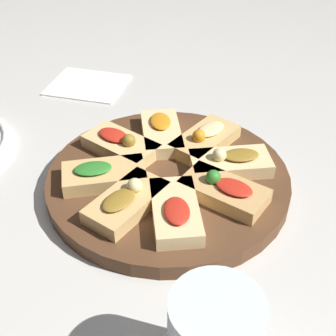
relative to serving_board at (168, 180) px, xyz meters
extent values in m
plane|color=beige|center=(0.00, 0.00, -0.01)|extent=(3.00, 3.00, 0.00)
cylinder|color=#51331E|center=(0.00, 0.00, 0.00)|extent=(0.32, 0.32, 0.02)
cube|color=#E5C689|center=(-0.04, 0.07, 0.02)|extent=(0.10, 0.12, 0.02)
ellipsoid|color=red|center=(-0.05, 0.08, 0.03)|extent=(0.05, 0.06, 0.01)
cube|color=tan|center=(-0.08, 0.01, 0.02)|extent=(0.11, 0.07, 0.02)
ellipsoid|color=red|center=(-0.09, 0.02, 0.03)|extent=(0.05, 0.04, 0.01)
sphere|color=#2D7A28|center=(-0.07, 0.01, 0.03)|extent=(0.02, 0.02, 0.02)
cube|color=#E5C689|center=(-0.07, -0.04, 0.02)|extent=(0.12, 0.10, 0.02)
ellipsoid|color=olive|center=(-0.08, -0.05, 0.03)|extent=(0.06, 0.05, 0.01)
sphere|color=beige|center=(-0.06, -0.04, 0.03)|extent=(0.02, 0.02, 0.02)
cube|color=tan|center=(-0.02, -0.08, 0.02)|extent=(0.08, 0.11, 0.02)
ellipsoid|color=beige|center=(-0.02, -0.09, 0.03)|extent=(0.04, 0.05, 0.01)
sphere|color=orange|center=(-0.02, -0.07, 0.03)|extent=(0.02, 0.02, 0.02)
cube|color=#E5C689|center=(0.04, -0.07, 0.02)|extent=(0.10, 0.12, 0.02)
ellipsoid|color=orange|center=(0.05, -0.08, 0.03)|extent=(0.05, 0.06, 0.01)
cube|color=#DBB775|center=(0.08, -0.02, 0.02)|extent=(0.11, 0.07, 0.02)
ellipsoid|color=red|center=(0.09, -0.02, 0.03)|extent=(0.05, 0.04, 0.01)
sphere|color=olive|center=(0.07, -0.01, 0.03)|extent=(0.02, 0.02, 0.02)
cube|color=tan|center=(0.07, 0.05, 0.02)|extent=(0.12, 0.10, 0.02)
ellipsoid|color=#2D7A28|center=(0.08, 0.06, 0.03)|extent=(0.06, 0.05, 0.01)
cube|color=tan|center=(0.01, 0.08, 0.02)|extent=(0.07, 0.11, 0.02)
ellipsoid|color=olive|center=(0.02, 0.09, 0.03)|extent=(0.04, 0.05, 0.01)
sphere|color=beige|center=(0.01, 0.07, 0.03)|extent=(0.02, 0.02, 0.02)
cube|color=white|center=(0.26, -0.19, -0.01)|extent=(0.15, 0.13, 0.01)
camera|label=1|loc=(-0.21, 0.43, 0.39)|focal=50.00mm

